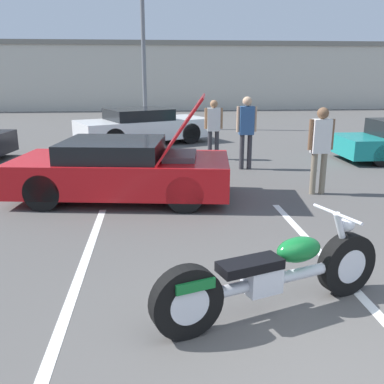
{
  "coord_description": "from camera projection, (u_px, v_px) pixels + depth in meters",
  "views": [
    {
      "loc": [
        -1.47,
        -2.66,
        2.41
      ],
      "look_at": [
        -0.94,
        3.07,
        0.8
      ],
      "focal_mm": 40.0,
      "sensor_mm": 36.0,
      "label": 1
    }
  ],
  "objects": [
    {
      "name": "parked_car_mid_row",
      "position": [
        143.0,
        126.0,
        14.93
      ],
      "size": [
        4.89,
        3.62,
        1.22
      ],
      "rotation": [
        0.0,
        0.0,
        0.43
      ],
      "color": "white",
      "rests_on": "ground"
    },
    {
      "name": "spectator_midground",
      "position": [
        321.0,
        143.0,
        8.53
      ],
      "size": [
        0.52,
        0.23,
        1.76
      ],
      "color": "gray",
      "rests_on": "ground"
    },
    {
      "name": "spectator_by_show_car",
      "position": [
        214.0,
        125.0,
        12.08
      ],
      "size": [
        0.52,
        0.22,
        1.68
      ],
      "color": "#333338",
      "rests_on": "ground"
    },
    {
      "name": "light_pole",
      "position": [
        145.0,
        35.0,
        18.09
      ],
      "size": [
        1.21,
        0.28,
        7.11
      ],
      "color": "slate",
      "rests_on": "ground"
    },
    {
      "name": "show_car_hood_open",
      "position": [
        123.0,
        169.0,
        8.37
      ],
      "size": [
        4.35,
        2.44,
        2.01
      ],
      "rotation": [
        0.0,
        0.0,
        -0.13
      ],
      "color": "red",
      "rests_on": "ground"
    },
    {
      "name": "far_building",
      "position": [
        173.0,
        74.0,
        29.45
      ],
      "size": [
        32.0,
        4.2,
        4.4
      ],
      "color": "beige",
      "rests_on": "ground"
    },
    {
      "name": "motorcycle",
      "position": [
        273.0,
        276.0,
        4.34
      ],
      "size": [
        2.56,
        1.11,
        0.99
      ],
      "rotation": [
        0.0,
        0.0,
        0.34
      ],
      "color": "black",
      "rests_on": "ground"
    },
    {
      "name": "parking_stripe_foreground",
      "position": [
        76.0,
        286.0,
        4.99
      ],
      "size": [
        0.12,
        5.81,
        0.01
      ],
      "primitive_type": "cube",
      "color": "white",
      "rests_on": "ground"
    },
    {
      "name": "spectator_near_motorcycle",
      "position": [
        246.0,
        126.0,
        10.8
      ],
      "size": [
        0.52,
        0.24,
        1.84
      ],
      "color": "#333338",
      "rests_on": "ground"
    },
    {
      "name": "parking_stripe_middle",
      "position": [
        341.0,
        275.0,
        5.27
      ],
      "size": [
        0.12,
        5.81,
        0.01
      ],
      "primitive_type": "cube",
      "color": "white",
      "rests_on": "ground"
    }
  ]
}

